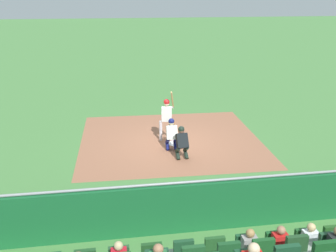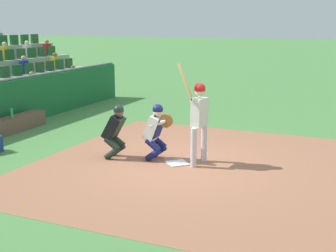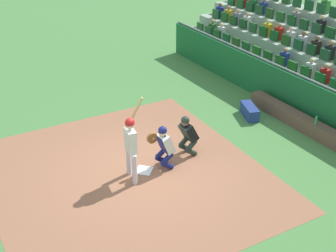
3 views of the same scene
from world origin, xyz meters
name	(u,v)px [view 3 (image 3 of 3)]	position (x,y,z in m)	size (l,w,h in m)	color
ground_plane	(144,171)	(0.00, 0.00, 0.00)	(160.00, 160.00, 0.00)	#4B8342
infield_dirt_patch	(127,176)	(0.00, 0.50, 0.00)	(7.48, 6.94, 0.01)	#9D6449
home_plate_marker	(144,170)	(0.00, 0.00, 0.02)	(0.44, 0.44, 0.02)	white
batter_at_plate	(131,142)	(-0.15, 0.43, 1.12)	(0.64, 0.61, 2.22)	silver
catcher_crouching	(164,144)	(-0.11, -0.56, 0.72)	(0.46, 0.71, 1.30)	navy
home_plate_umpire	(187,133)	(0.12, -1.47, 0.69)	(0.49, 0.52, 1.27)	#1E2C23
dugout_wall	(307,100)	(0.00, -5.99, 0.69)	(15.71, 0.24, 1.44)	#196131
dugout_bench	(298,120)	(-0.25, -5.44, 0.22)	(4.15, 0.40, 0.44)	brown
water_bottle_on_bench	(316,120)	(-1.00, -5.38, 0.57)	(0.07, 0.07, 0.26)	green
equipment_duffel_bag	(250,111)	(1.08, -4.57, 0.20)	(0.98, 0.36, 0.39)	navy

